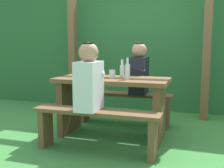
% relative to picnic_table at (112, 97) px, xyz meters
% --- Properties ---
extents(ground_plane, '(12.00, 12.00, 0.00)m').
position_rel_picnic_table_xyz_m(ground_plane, '(0.00, 0.00, -0.51)').
color(ground_plane, '#3A833C').
extents(hedge_backdrop, '(6.40, 0.74, 2.22)m').
position_rel_picnic_table_xyz_m(hedge_backdrop, '(0.00, 1.92, 0.60)').
color(hedge_backdrop, '#296434').
rests_on(hedge_backdrop, ground_plane).
extents(pergola_post_left, '(0.12, 0.12, 2.23)m').
position_rel_picnic_table_xyz_m(pergola_post_left, '(-1.12, 1.20, 0.61)').
color(pergola_post_left, brown).
rests_on(pergola_post_left, ground_plane).
extents(pergola_post_right, '(0.12, 0.12, 2.23)m').
position_rel_picnic_table_xyz_m(pergola_post_right, '(1.12, 1.20, 0.61)').
color(pergola_post_right, brown).
rests_on(pergola_post_right, ground_plane).
extents(picnic_table, '(1.40, 0.64, 0.75)m').
position_rel_picnic_table_xyz_m(picnic_table, '(0.00, 0.00, 0.00)').
color(picnic_table, brown).
rests_on(picnic_table, ground_plane).
extents(bench_near, '(1.40, 0.24, 0.47)m').
position_rel_picnic_table_xyz_m(bench_near, '(0.00, -0.56, -0.18)').
color(bench_near, brown).
rests_on(bench_near, ground_plane).
extents(bench_far, '(1.40, 0.24, 0.47)m').
position_rel_picnic_table_xyz_m(bench_far, '(0.00, 0.56, -0.18)').
color(bench_far, brown).
rests_on(bench_far, ground_plane).
extents(person_white_shirt, '(0.25, 0.35, 0.72)m').
position_rel_picnic_table_xyz_m(person_white_shirt, '(-0.08, -0.56, 0.29)').
color(person_white_shirt, silver).
rests_on(person_white_shirt, bench_near).
extents(person_black_coat, '(0.25, 0.35, 0.72)m').
position_rel_picnic_table_xyz_m(person_black_coat, '(0.22, 0.56, 0.29)').
color(person_black_coat, black).
rests_on(person_black_coat, bench_far).
extents(drinking_glass, '(0.08, 0.08, 0.10)m').
position_rel_picnic_table_xyz_m(drinking_glass, '(-0.00, 0.01, 0.29)').
color(drinking_glass, silver).
rests_on(drinking_glass, picnic_table).
extents(bottle_left, '(0.06, 0.06, 0.26)m').
position_rel_picnic_table_xyz_m(bottle_left, '(0.22, -0.07, 0.34)').
color(bottle_left, silver).
rests_on(bottle_left, picnic_table).
extents(bottle_right, '(0.06, 0.06, 0.23)m').
position_rel_picnic_table_xyz_m(bottle_right, '(0.10, 0.12, 0.33)').
color(bottle_right, silver).
rests_on(bottle_right, picnic_table).
extents(bottle_center, '(0.06, 0.06, 0.24)m').
position_rel_picnic_table_xyz_m(bottle_center, '(-0.29, 0.03, 0.33)').
color(bottle_center, silver).
rests_on(bottle_center, picnic_table).
extents(cell_phone, '(0.11, 0.15, 0.01)m').
position_rel_picnic_table_xyz_m(cell_phone, '(-0.30, 0.14, 0.25)').
color(cell_phone, silver).
rests_on(cell_phone, picnic_table).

